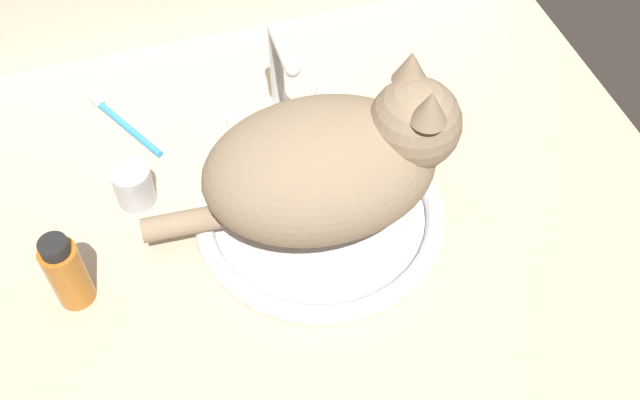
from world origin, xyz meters
The scene contains 7 objects.
countertop centered at (0.00, 0.00, 1.50)cm, with size 102.41×80.97×3.00cm, color #B7A88E.
sink_basin centered at (1.17, -1.33, 4.13)cm, with size 33.53×33.53×2.56cm.
faucet centered at (1.17, 18.70, 10.12)cm, with size 16.84×12.00×17.34cm.
cat centered at (3.38, -1.45, 13.96)cm, with size 41.06×22.46×21.16cm.
metal_jar centered at (-21.92, 9.16, 5.97)cm, with size 5.33×5.33×5.90cm.
amber_bottle centered at (-31.28, -3.99, 8.42)cm, with size 4.56×4.56×11.55cm.
toothbrush centered at (-21.95, 23.80, 3.62)cm, with size 9.22×15.45×1.70cm.
Camera 1 is at (-16.04, -57.71, 82.52)cm, focal length 41.13 mm.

